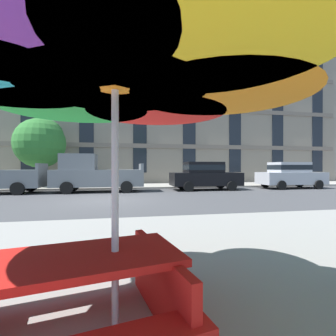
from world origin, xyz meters
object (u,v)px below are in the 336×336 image
at_px(picnic_table, 64,294).
at_px(sedan_black, 205,175).
at_px(pickup_gray_midblock, 95,174).
at_px(street_tree_left, 43,141).
at_px(sedan_silver, 290,174).
at_px(patio_umbrella, 115,66).

bearing_deg(picnic_table, sedan_black, 66.29).
bearing_deg(pickup_gray_midblock, street_tree_left, 138.56).
relative_size(pickup_gray_midblock, picnic_table, 2.47).
relative_size(sedan_silver, patio_umbrella, 1.27).
height_order(street_tree_left, patio_umbrella, street_tree_left).
bearing_deg(sedan_black, picnic_table, -113.71).
height_order(sedan_black, patio_umbrella, patio_umbrella).
bearing_deg(sedan_black, sedan_silver, 0.00).
xyz_separation_m(street_tree_left, patio_umbrella, (5.34, -16.07, -0.93)).
bearing_deg(patio_umbrella, street_tree_left, 108.37).
xyz_separation_m(sedan_black, sedan_silver, (6.11, 0.00, 0.00)).
bearing_deg(picnic_table, street_tree_left, 107.06).
bearing_deg(picnic_table, pickup_gray_midblock, 95.06).
relative_size(sedan_silver, picnic_table, 2.13).
relative_size(pickup_gray_midblock, street_tree_left, 1.06).
height_order(patio_umbrella, picnic_table, patio_umbrella).
height_order(sedan_black, sedan_silver, same).
relative_size(sedan_black, street_tree_left, 0.92).
relative_size(pickup_gray_midblock, sedan_black, 1.16).
distance_m(sedan_silver, street_tree_left, 17.17).
distance_m(sedan_black, sedan_silver, 6.11).
distance_m(sedan_black, street_tree_left, 11.32).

